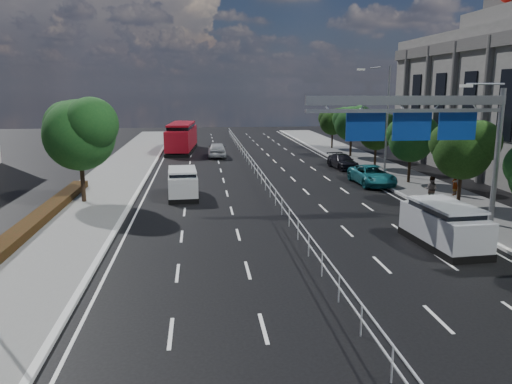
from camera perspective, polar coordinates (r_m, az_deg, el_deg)
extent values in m
plane|color=black|center=(16.35, 10.96, -14.55)|extent=(160.00, 160.00, 0.00)
cube|color=silver|center=(16.26, -22.22, -15.14)|extent=(0.25, 140.00, 0.15)
cube|color=silver|center=(37.24, 0.74, 2.23)|extent=(0.05, 85.00, 0.05)
cube|color=silver|center=(37.32, 0.74, 1.55)|extent=(0.05, 85.00, 0.05)
cylinder|color=gray|center=(28.58, 25.80, 3.40)|extent=(0.28, 0.28, 7.20)
cube|color=gray|center=(26.02, 16.90, 9.99)|extent=(10.20, 0.25, 0.45)
cube|color=gray|center=(26.04, 16.83, 8.89)|extent=(10.20, 0.18, 0.18)
cylinder|color=gray|center=(27.83, 24.74, 11.17)|extent=(2.00, 0.10, 0.10)
cube|color=silver|center=(27.33, 22.89, 11.11)|extent=(0.60, 0.25, 0.15)
cube|color=navy|center=(27.46, 22.00, 6.99)|extent=(2.00, 0.08, 1.40)
cube|color=white|center=(27.51, 21.95, 7.00)|extent=(1.80, 0.02, 1.20)
cube|color=navy|center=(26.41, 17.38, 7.15)|extent=(2.00, 0.08, 1.40)
cube|color=white|center=(26.46, 17.34, 7.16)|extent=(1.80, 0.02, 1.20)
cube|color=navy|center=(25.54, 12.41, 7.27)|extent=(2.00, 0.08, 1.40)
cube|color=white|center=(25.59, 12.37, 7.28)|extent=(1.80, 0.02, 1.20)
cylinder|color=gray|center=(42.89, 14.75, 7.82)|extent=(0.16, 0.16, 9.00)
cylinder|color=gray|center=(42.41, 13.51, 13.66)|extent=(0.10, 2.40, 0.10)
cube|color=silver|center=(42.02, 11.92, 13.54)|extent=(0.60, 0.25, 0.15)
cube|color=#4C4947|center=(42.01, 25.33, 15.36)|extent=(0.40, 36.00, 1.00)
cylinder|color=black|center=(33.23, -19.22, 1.71)|extent=(0.28, 0.28, 3.50)
sphere|color=#144017|center=(32.90, -19.53, 6.15)|extent=(4.40, 4.40, 4.40)
sphere|color=#144017|center=(32.02, -18.33, 7.35)|extent=(3.30, 3.30, 3.30)
sphere|color=#144017|center=(33.68, -20.63, 7.15)|extent=(3.08, 3.08, 3.08)
cylinder|color=black|center=(33.04, 22.25, 0.81)|extent=(0.22, 0.22, 2.80)
sphere|color=black|center=(32.74, 22.53, 4.37)|extent=(3.50, 3.50, 3.50)
sphere|color=black|center=(32.58, 24.13, 5.20)|extent=(2.62, 2.62, 2.62)
sphere|color=black|center=(32.87, 21.21, 5.29)|extent=(2.45, 2.45, 2.45)
cylinder|color=black|center=(39.69, 17.12, 2.81)|extent=(0.22, 0.22, 2.70)
sphere|color=#144017|center=(39.44, 17.29, 5.68)|extent=(3.30, 3.30, 3.30)
sphere|color=#144017|center=(39.22, 18.52, 6.36)|extent=(2.48, 2.48, 2.47)
sphere|color=#144017|center=(39.63, 16.28, 6.39)|extent=(2.31, 2.31, 2.31)
cylinder|color=black|center=(46.59, 13.47, 4.24)|extent=(0.21, 0.21, 2.65)
sphere|color=black|center=(46.38, 13.59, 6.64)|extent=(3.20, 3.20, 3.20)
sphere|color=black|center=(46.12, 14.58, 7.23)|extent=(2.40, 2.40, 2.40)
sphere|color=black|center=(46.62, 12.76, 7.23)|extent=(2.24, 2.24, 2.24)
cylinder|color=black|center=(53.64, 10.77, 5.42)|extent=(0.23, 0.23, 2.85)
sphere|color=#144017|center=(53.46, 10.86, 7.67)|extent=(3.60, 3.60, 3.60)
sphere|color=#144017|center=(53.12, 11.81, 8.22)|extent=(2.70, 2.70, 2.70)
sphere|color=#144017|center=(53.76, 10.06, 8.21)|extent=(2.52, 2.52, 2.52)
cylinder|color=black|center=(60.82, 8.69, 6.11)|extent=(0.21, 0.21, 2.60)
sphere|color=black|center=(60.66, 8.75, 7.92)|extent=(3.10, 3.10, 3.10)
sphere|color=black|center=(60.35, 9.46, 8.37)|extent=(2.32, 2.33, 2.32)
sphere|color=black|center=(60.95, 8.15, 8.34)|extent=(2.17, 2.17, 2.17)
cube|color=black|center=(33.90, -8.35, -0.31)|extent=(2.14, 4.51, 0.32)
cube|color=silver|center=(33.75, -8.39, 0.96)|extent=(2.10, 4.43, 1.31)
cube|color=black|center=(33.63, -8.42, 2.05)|extent=(1.88, 3.21, 0.58)
cube|color=silver|center=(33.59, -8.44, 2.54)|extent=(1.97, 3.47, 0.12)
cylinder|color=black|center=(32.46, -9.69, -0.59)|extent=(0.31, 0.66, 0.65)
cylinder|color=black|center=(32.49, -6.92, -0.49)|extent=(0.31, 0.66, 0.65)
cylinder|color=black|center=(35.26, -9.69, 0.40)|extent=(0.31, 0.66, 0.65)
cylinder|color=black|center=(35.29, -7.14, 0.48)|extent=(0.31, 0.66, 0.65)
cube|color=black|center=(58.34, -8.44, 4.76)|extent=(3.46, 11.14, 0.33)
cube|color=maroon|center=(58.19, -8.48, 6.13)|extent=(3.40, 10.92, 2.23)
cube|color=black|center=(58.09, -8.51, 7.23)|extent=(2.96, 7.90, 0.98)
cube|color=maroon|center=(58.06, -8.53, 7.71)|extent=(3.11, 8.55, 0.20)
cylinder|color=black|center=(54.96, -9.97, 4.46)|extent=(0.34, 0.70, 0.68)
cylinder|color=black|center=(54.70, -7.73, 4.50)|extent=(0.34, 0.70, 0.68)
cylinder|color=black|center=(61.95, -9.07, 5.30)|extent=(0.34, 0.70, 0.68)
cylinder|color=black|center=(61.72, -7.08, 5.34)|extent=(0.34, 0.70, 0.68)
imported|color=#A5A7AC|center=(53.16, -4.49, 4.86)|extent=(1.96, 4.73, 1.60)
imported|color=black|center=(74.12, -8.34, 6.72)|extent=(1.74, 4.81, 1.58)
cube|color=black|center=(24.80, 20.56, -5.44)|extent=(2.42, 5.03, 0.33)
cube|color=silver|center=(24.58, 20.70, -3.64)|extent=(2.38, 4.93, 1.38)
cube|color=black|center=(24.42, 20.82, -2.07)|extent=(2.12, 3.58, 0.61)
cube|color=silver|center=(24.35, 20.87, -1.38)|extent=(2.22, 3.87, 0.12)
cylinder|color=black|center=(23.03, 20.79, -6.30)|extent=(0.34, 0.71, 0.69)
cylinder|color=black|center=(23.95, 24.30, -5.91)|extent=(0.34, 0.71, 0.69)
cylinder|color=black|center=(25.65, 17.14, -4.23)|extent=(0.34, 0.71, 0.69)
cylinder|color=black|center=(26.48, 20.43, -3.96)|extent=(0.34, 0.71, 0.69)
imported|color=#18646C|center=(38.73, 13.12, 1.87)|extent=(2.56, 5.28, 1.45)
imported|color=black|center=(46.20, 9.85, 3.47)|extent=(2.21, 4.54, 1.27)
imported|color=gray|center=(35.90, 21.79, 0.94)|extent=(0.70, 0.69, 1.62)
imported|color=gray|center=(33.03, 19.37, 0.27)|extent=(1.02, 0.97, 1.67)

